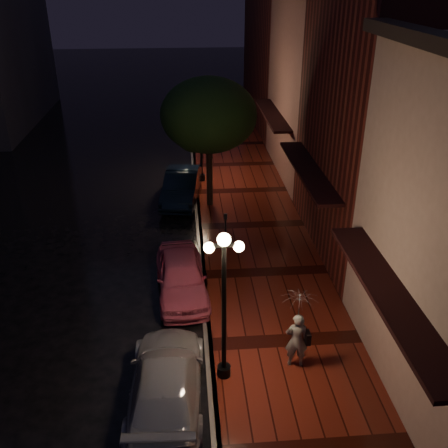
# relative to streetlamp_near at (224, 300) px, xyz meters

# --- Properties ---
(ground) EXTENTS (120.00, 120.00, 0.00)m
(ground) POSITION_rel_streetlamp_near_xyz_m (-0.35, 5.00, -2.60)
(ground) COLOR black
(ground) RESTS_ON ground
(sidewalk) EXTENTS (4.50, 60.00, 0.15)m
(sidewalk) POSITION_rel_streetlamp_near_xyz_m (1.90, 5.00, -2.53)
(sidewalk) COLOR #48150C
(sidewalk) RESTS_ON ground
(curb) EXTENTS (0.25, 60.00, 0.15)m
(curb) POSITION_rel_streetlamp_near_xyz_m (-0.35, 5.00, -2.53)
(curb) COLOR #595451
(curb) RESTS_ON ground
(storefront_mid) EXTENTS (5.00, 8.00, 11.00)m
(storefront_mid) POSITION_rel_streetlamp_near_xyz_m (6.65, 7.00, 2.90)
(storefront_mid) COLOR #511914
(storefront_mid) RESTS_ON ground
(storefront_far) EXTENTS (5.00, 8.00, 9.00)m
(storefront_far) POSITION_rel_streetlamp_near_xyz_m (6.65, 15.00, 1.90)
(storefront_far) COLOR #8C5951
(storefront_far) RESTS_ON ground
(storefront_extra) EXTENTS (5.00, 12.00, 10.00)m
(storefront_extra) POSITION_rel_streetlamp_near_xyz_m (6.65, 25.00, 2.40)
(storefront_extra) COLOR #511914
(storefront_extra) RESTS_ON ground
(streetlamp_near) EXTENTS (0.96, 0.36, 4.31)m
(streetlamp_near) POSITION_rel_streetlamp_near_xyz_m (0.00, 0.00, 0.00)
(streetlamp_near) COLOR black
(streetlamp_near) RESTS_ON sidewalk
(streetlamp_far) EXTENTS (0.96, 0.36, 4.31)m
(streetlamp_far) POSITION_rel_streetlamp_near_xyz_m (0.00, 14.00, 0.00)
(streetlamp_far) COLOR black
(streetlamp_far) RESTS_ON sidewalk
(street_tree) EXTENTS (4.16, 4.16, 5.80)m
(street_tree) POSITION_rel_streetlamp_near_xyz_m (0.26, 10.99, 1.64)
(street_tree) COLOR black
(street_tree) RESTS_ON sidewalk
(pink_car) EXTENTS (1.94, 4.16, 1.38)m
(pink_car) POSITION_rel_streetlamp_near_xyz_m (-1.10, 4.13, -1.91)
(pink_car) COLOR #DE5B79
(pink_car) RESTS_ON ground
(navy_car) EXTENTS (2.11, 4.53, 1.44)m
(navy_car) POSITION_rel_streetlamp_near_xyz_m (-1.03, 11.91, -1.88)
(navy_car) COLOR black
(navy_car) RESTS_ON ground
(silver_car) EXTENTS (2.04, 4.64, 1.33)m
(silver_car) POSITION_rel_streetlamp_near_xyz_m (-1.51, -0.68, -1.94)
(silver_car) COLOR #97979E
(silver_car) RESTS_ON ground
(woman_with_umbrella) EXTENTS (0.97, 0.99, 2.34)m
(woman_with_umbrella) POSITION_rel_streetlamp_near_xyz_m (1.98, 0.26, -0.90)
(woman_with_umbrella) COLOR silver
(woman_with_umbrella) RESTS_ON sidewalk
(parking_meter) EXTENTS (0.14, 0.11, 1.33)m
(parking_meter) POSITION_rel_streetlamp_near_xyz_m (0.65, 7.17, -1.64)
(parking_meter) COLOR black
(parking_meter) RESTS_ON sidewalk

